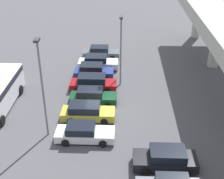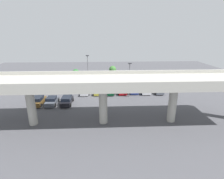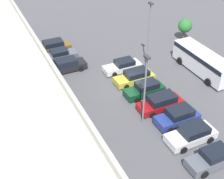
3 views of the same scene
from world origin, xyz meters
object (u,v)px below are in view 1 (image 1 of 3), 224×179
parked_car_0 (101,53)px  parked_car_4 (92,97)px  parked_car_1 (98,62)px  lamp_post_near_aisle (42,83)px  parked_car_3 (93,83)px  lamp_post_mid_lot (121,46)px  parked_car_6 (84,133)px  parked_car_7 (166,159)px  parked_car_2 (93,71)px  parked_car_5 (87,112)px

parked_car_0 → parked_car_4: 11.16m
parked_car_1 → parked_car_4: 8.10m
parked_car_4 → lamp_post_near_aisle: size_ratio=0.54×
parked_car_0 → lamp_post_near_aisle: 17.12m
parked_car_1 → lamp_post_near_aisle: (13.23, -3.13, 4.11)m
parked_car_3 → lamp_post_mid_lot: bearing=23.3°
parked_car_3 → lamp_post_near_aisle: size_ratio=0.58×
parked_car_6 → parked_car_7: 6.88m
parked_car_3 → lamp_post_mid_lot: 4.78m
parked_car_0 → parked_car_2: (5.65, -0.47, 0.05)m
parked_car_3 → parked_car_7: size_ratio=1.05×
parked_car_2 → parked_car_5: parked_car_2 is taller
parked_car_0 → parked_car_5: 13.87m
parked_car_6 → lamp_post_mid_lot: bearing=74.0°
parked_car_0 → parked_car_6: bearing=-90.7°
lamp_post_near_aisle → parked_car_6: bearing=80.0°
parked_car_1 → lamp_post_near_aisle: 14.20m
parked_car_0 → lamp_post_mid_lot: bearing=-69.9°
parked_car_4 → lamp_post_mid_lot: 6.08m
parked_car_1 → parked_car_7: size_ratio=1.03×
parked_car_6 → lamp_post_near_aisle: bearing=170.0°
parked_car_4 → lamp_post_mid_lot: lamp_post_mid_lot is taller
parked_car_0 → parked_car_3: bearing=-91.7°
parked_car_1 → parked_car_2: parked_car_2 is taller
parked_car_1 → parked_car_4: bearing=-89.2°
parked_car_0 → lamp_post_mid_lot: (7.10, 2.60, 3.66)m
parked_car_6 → lamp_post_near_aisle: 5.25m
parked_car_1 → parked_car_5: parked_car_1 is taller
lamp_post_mid_lot → parked_car_5: bearing=-23.0°
lamp_post_mid_lot → lamp_post_near_aisle: bearing=-32.6°
parked_car_6 → parked_car_7: parked_car_7 is taller
parked_car_5 → parked_car_0: bearing=88.9°
parked_car_1 → parked_car_4: size_ratio=1.05×
parked_car_6 → lamp_post_mid_lot: (-9.74, 2.79, 3.74)m
parked_car_3 → parked_car_5: parked_car_3 is taller
parked_car_5 → lamp_post_mid_lot: 8.22m
parked_car_0 → parked_car_5: (13.86, -0.27, -0.01)m
parked_car_4 → lamp_post_mid_lot: size_ratio=0.61×
parked_car_2 → parked_car_4: (5.52, 0.43, -0.05)m
lamp_post_near_aisle → parked_car_1: bearing=166.7°
parked_car_4 → parked_car_7: size_ratio=0.99×
parked_car_3 → parked_car_7: 13.09m
parked_car_0 → parked_car_5: parked_car_0 is taller
parked_car_5 → lamp_post_mid_lot: (-6.77, 2.87, 3.67)m
parked_car_1 → parked_car_5: (10.80, -0.11, -0.03)m
parked_car_2 → parked_car_6: size_ratio=0.92×
parked_car_1 → lamp_post_near_aisle: bearing=-103.3°
lamp_post_near_aisle → lamp_post_mid_lot: lamp_post_near_aisle is taller
parked_car_7 → parked_car_5: bearing=-43.4°
lamp_post_near_aisle → parked_car_4: bearing=147.7°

